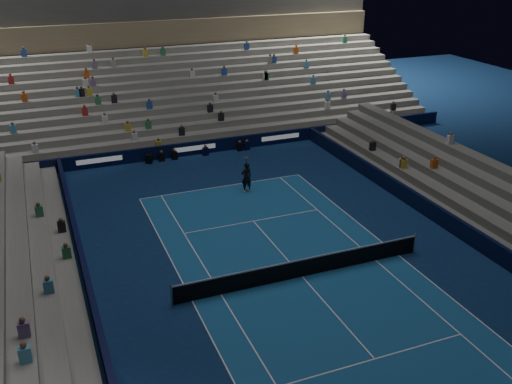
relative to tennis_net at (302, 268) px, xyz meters
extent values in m
plane|color=#0C234C|center=(0.00, 0.00, -0.50)|extent=(90.00, 90.00, 0.00)
cube|color=#19518A|center=(0.00, 0.00, -0.50)|extent=(10.97, 23.77, 0.01)
cube|color=black|center=(0.00, 18.50, 0.00)|extent=(44.00, 0.25, 1.00)
cube|color=black|center=(9.70, 0.00, 0.00)|extent=(0.25, 37.00, 1.00)
cube|color=black|center=(-9.70, 0.00, 0.00)|extent=(0.25, 37.00, 1.00)
cube|color=gray|center=(0.00, 19.50, -0.25)|extent=(44.00, 1.00, 0.50)
cube|color=gray|center=(0.00, 20.50, 0.00)|extent=(44.00, 1.00, 1.00)
cube|color=gray|center=(0.00, 21.50, 0.25)|extent=(44.00, 1.00, 1.50)
cube|color=gray|center=(0.00, 22.50, 0.50)|extent=(44.00, 1.00, 2.00)
cube|color=gray|center=(0.00, 23.50, 0.75)|extent=(44.00, 1.00, 2.50)
cube|color=gray|center=(0.00, 24.50, 1.00)|extent=(44.00, 1.00, 3.00)
cube|color=gray|center=(0.00, 25.50, 1.25)|extent=(44.00, 1.00, 3.50)
cube|color=gray|center=(0.00, 26.50, 1.50)|extent=(44.00, 1.00, 4.00)
cube|color=gray|center=(0.00, 27.50, 1.75)|extent=(44.00, 1.00, 4.50)
cube|color=gray|center=(0.00, 28.50, 2.00)|extent=(44.00, 1.00, 5.00)
cube|color=gray|center=(0.00, 29.50, 2.25)|extent=(44.00, 1.00, 5.50)
cube|color=gray|center=(0.00, 30.50, 2.50)|extent=(44.00, 1.00, 6.00)
cube|color=#897655|center=(0.00, 31.60, 6.60)|extent=(44.00, 0.60, 2.20)
cube|color=#454442|center=(0.00, 33.00, 9.20)|extent=(44.00, 2.40, 3.00)
cube|color=slate|center=(10.50, 0.00, -0.25)|extent=(1.00, 37.00, 0.50)
cube|color=slate|center=(11.50, 0.00, 0.00)|extent=(1.00, 37.00, 1.00)
cube|color=slate|center=(12.50, 0.00, 0.25)|extent=(1.00, 37.00, 1.50)
cube|color=gray|center=(-10.50, 0.00, -0.25)|extent=(1.00, 37.00, 0.50)
cube|color=gray|center=(-11.50, 0.00, 0.00)|extent=(1.00, 37.00, 1.00)
cube|color=gray|center=(-12.50, 0.00, 0.25)|extent=(1.00, 37.00, 1.50)
cylinder|color=#B2B2B7|center=(-6.40, 0.00, 0.05)|extent=(0.10, 0.10, 1.10)
cylinder|color=#B2B2B7|center=(6.40, 0.00, 0.05)|extent=(0.10, 0.10, 1.10)
cube|color=black|center=(0.00, 0.00, -0.05)|extent=(12.80, 0.03, 0.90)
cube|color=white|center=(0.00, 0.00, 0.44)|extent=(12.80, 0.04, 0.08)
imported|color=black|center=(1.16, 10.57, 0.47)|extent=(0.73, 0.50, 1.94)
cube|color=black|center=(-3.54, 18.03, -0.20)|extent=(0.63, 0.69, 0.61)
cylinder|color=black|center=(-3.54, 17.57, -0.02)|extent=(0.28, 0.38, 0.16)
camera|label=1|loc=(-10.85, -21.21, 14.37)|focal=40.46mm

